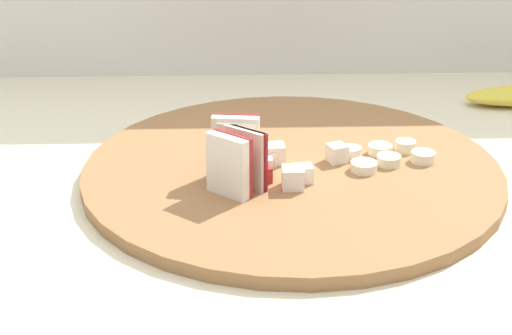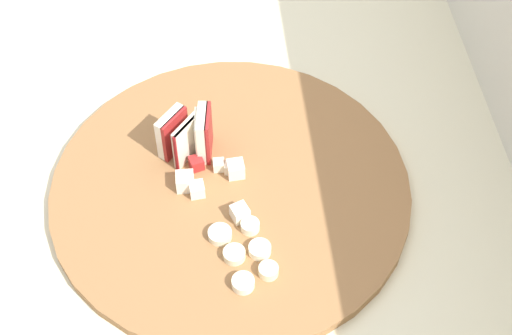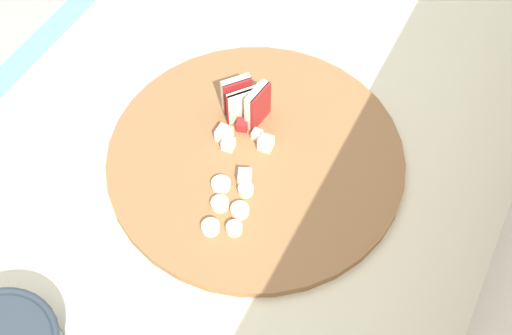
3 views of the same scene
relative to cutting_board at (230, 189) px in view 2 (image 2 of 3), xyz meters
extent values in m
cube|color=beige|center=(-0.13, -0.05, -0.47)|extent=(1.50, 0.83, 0.92)
cube|color=silver|center=(-0.13, 0.38, -0.26)|extent=(2.40, 0.04, 1.32)
cylinder|color=olive|center=(0.00, 0.00, 0.00)|extent=(0.45, 0.45, 0.01)
cube|color=#A32323|center=(-0.06, -0.06, 0.04)|extent=(0.04, 0.03, 0.06)
cube|color=white|center=(-0.07, -0.07, 0.04)|extent=(0.04, 0.04, 0.06)
cube|color=maroon|center=(-0.05, -0.05, 0.04)|extent=(0.04, 0.03, 0.06)
cube|color=beige|center=(-0.05, -0.05, 0.04)|extent=(0.04, 0.04, 0.06)
cube|color=#A32323|center=(-0.06, -0.02, 0.04)|extent=(0.05, 0.01, 0.07)
cube|color=#EFE5CC|center=(-0.06, -0.03, 0.04)|extent=(0.05, 0.02, 0.07)
cube|color=maroon|center=(-0.06, -0.03, 0.04)|extent=(0.04, 0.01, 0.06)
cube|color=#EFE5CC|center=(-0.06, -0.03, 0.04)|extent=(0.04, 0.01, 0.06)
cube|color=white|center=(0.01, -0.04, 0.02)|extent=(0.02, 0.02, 0.02)
cube|color=white|center=(0.00, -0.06, 0.02)|extent=(0.02, 0.02, 0.02)
cube|color=white|center=(0.05, 0.01, 0.02)|extent=(0.03, 0.03, 0.02)
cube|color=#A32323|center=(-0.03, -0.04, 0.02)|extent=(0.02, 0.02, 0.02)
cube|color=white|center=(-0.02, 0.01, 0.02)|extent=(0.02, 0.02, 0.02)
cube|color=beige|center=(-0.02, 0.00, 0.01)|extent=(0.02, 0.02, 0.02)
cube|color=#EFE5CC|center=(-0.03, -0.01, 0.01)|extent=(0.01, 0.01, 0.01)
cylinder|color=#F4EAC6|center=(0.07, -0.02, 0.01)|extent=(0.03, 0.03, 0.01)
cylinder|color=beige|center=(0.10, 0.00, 0.01)|extent=(0.03, 0.03, 0.01)
cylinder|color=white|center=(0.14, 0.00, 0.01)|extent=(0.03, 0.03, 0.01)
cylinder|color=white|center=(0.07, 0.02, 0.01)|extent=(0.02, 0.02, 0.01)
cylinder|color=white|center=(0.10, 0.03, 0.01)|extent=(0.03, 0.03, 0.01)
cylinder|color=beige|center=(0.13, 0.03, 0.01)|extent=(0.02, 0.02, 0.01)
camera|label=1|loc=(-0.06, -0.76, 0.35)|focal=54.49mm
camera|label=2|loc=(0.58, -0.02, 0.76)|focal=53.49mm
camera|label=3|loc=(0.48, 0.25, 0.77)|focal=43.96mm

